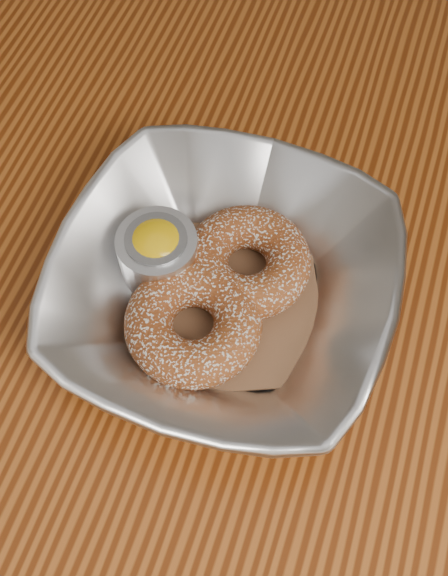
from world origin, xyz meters
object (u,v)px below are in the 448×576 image
(donut_back, at_px, (247,262))
(donut_front, at_px, (193,323))
(table, at_px, (270,364))
(ramekin, at_px, (158,253))
(serving_bowl, at_px, (224,288))

(donut_back, bearing_deg, donut_front, -108.75)
(table, height_order, donut_front, donut_front)
(donut_back, distance_m, ramekin, 0.07)
(serving_bowl, bearing_deg, donut_back, 72.90)
(serving_bowl, xyz_separation_m, ramekin, (-0.06, 0.01, 0.00))
(serving_bowl, bearing_deg, table, 7.47)
(table, xyz_separation_m, donut_front, (-0.05, -0.04, 0.13))
(serving_bowl, bearing_deg, donut_front, -110.15)
(donut_front, distance_m, ramekin, 0.06)
(donut_back, height_order, donut_front, donut_front)
(donut_back, distance_m, donut_front, 0.07)
(table, distance_m, donut_back, 0.13)
(table, height_order, donut_back, donut_back)
(ramekin, bearing_deg, donut_front, -45.02)
(table, bearing_deg, serving_bowl, -172.53)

